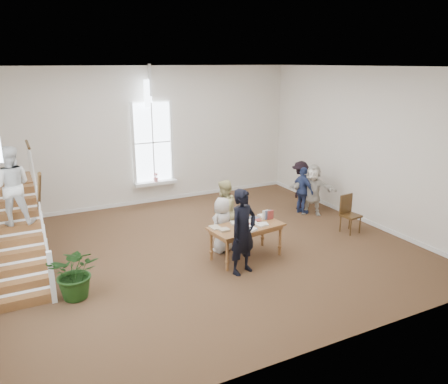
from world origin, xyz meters
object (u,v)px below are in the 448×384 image
elderly_woman (222,225)px  floor_plant (76,272)px  woman_cluster_b (300,185)px  side_chair (349,211)px  library_table (246,229)px  woman_cluster_a (303,191)px  woman_cluster_c (313,190)px  person_yellow (224,212)px  police_officer (243,232)px

elderly_woman → floor_plant: elderly_woman is taller
woman_cluster_b → side_chair: (-0.01, -2.30, -0.18)m
library_table → woman_cluster_b: woman_cluster_b is taller
woman_cluster_a → side_chair: (0.21, -1.85, -0.15)m
elderly_woman → woman_cluster_a: bearing=-179.2°
woman_cluster_c → floor_plant: bearing=-122.5°
woman_cluster_b → woman_cluster_c: woman_cluster_c is taller
woman_cluster_c → floor_plant: size_ratio=1.40×
person_yellow → woman_cluster_a: (3.25, 0.95, -0.10)m
library_table → person_yellow: 1.10m
police_officer → floor_plant: police_officer is taller
woman_cluster_b → police_officer: bearing=-5.4°
police_officer → woman_cluster_b: (3.87, 3.15, -0.20)m
floor_plant → side_chair: (7.39, 0.34, 0.03)m
person_yellow → floor_plant: size_ratio=1.49×
person_yellow → woman_cluster_b: (3.47, 1.40, -0.07)m
library_table → side_chair: bearing=-3.6°
woman_cluster_a → woman_cluster_c: woman_cluster_c is taller
library_table → woman_cluster_a: woman_cluster_a is taller
woman_cluster_b → woman_cluster_c: 0.65m
elderly_woman → woman_cluster_b: (3.77, 1.90, 0.08)m
library_table → floor_plant: 3.99m
elderly_woman → person_yellow: (0.30, 0.50, 0.14)m
person_yellow → woman_cluster_c: bearing=154.1°
library_table → police_officer: bearing=-131.9°
police_officer → side_chair: size_ratio=1.85×
library_table → elderly_woman: elderly_woman is taller
elderly_woman → woman_cluster_c: (3.77, 1.25, 0.09)m
woman_cluster_c → side_chair: woman_cluster_c is taller
library_table → woman_cluster_b: 4.23m
library_table → elderly_woman: size_ratio=1.33×
person_yellow → woman_cluster_b: bearing=163.9°
woman_cluster_a → woman_cluster_b: bearing=-33.1°
police_officer → floor_plant: (-3.53, 0.52, -0.42)m
woman_cluster_a → floor_plant: bearing=100.2°
person_yellow → woman_cluster_a: 3.38m
woman_cluster_b → side_chair: size_ratio=1.47×
library_table → person_yellow: (-0.05, 1.10, 0.10)m
woman_cluster_a → woman_cluster_b: size_ratio=0.95×
elderly_woman → floor_plant: 3.71m
library_table → woman_cluster_c: size_ratio=1.17×
woman_cluster_a → library_table: bearing=116.0°
elderly_woman → person_yellow: person_yellow is taller
woman_cluster_b → floor_plant: 7.86m
police_officer → elderly_woman: police_officer is taller
woman_cluster_a → floor_plant: 7.50m
person_yellow → library_table: bearing=54.6°
police_officer → person_yellow: size_ratio=1.16×
police_officer → person_yellow: police_officer is taller
person_yellow → side_chair: size_ratio=1.59×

